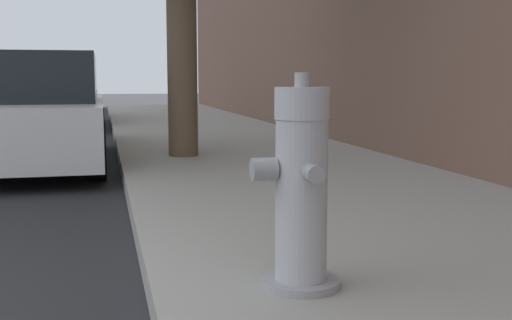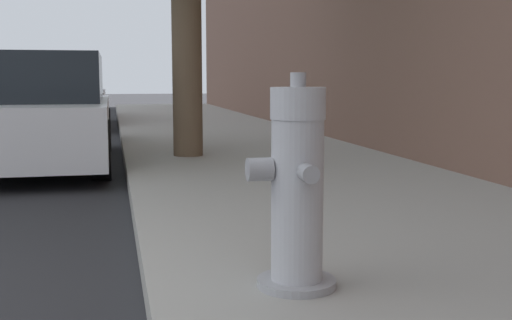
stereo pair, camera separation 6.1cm
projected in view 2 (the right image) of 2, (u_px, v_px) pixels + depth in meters
The scene contains 4 objects.
sidewalk_slab at pixel (491, 294), 2.99m from camera, with size 3.15×40.00×0.16m.
fire_hydrant at pixel (296, 191), 2.81m from camera, with size 0.40×0.41×0.95m.
parked_car_near at pixel (31, 113), 7.79m from camera, with size 1.88×4.25×1.36m.
parked_car_mid at pixel (61, 99), 13.94m from camera, with size 1.89×4.41×1.27m.
Camera 2 is at (2.07, -2.57, 1.09)m, focal length 45.00 mm.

